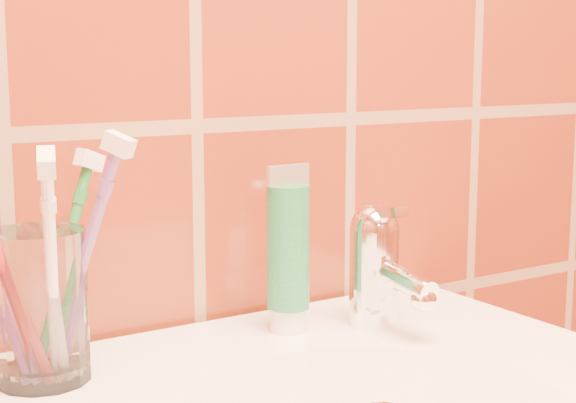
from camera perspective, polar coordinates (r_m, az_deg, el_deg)
glass_tumbler at (r=0.73m, az=-15.72°, el=-6.54°), size 0.09×0.09×0.12m
toothpaste_tube at (r=0.83m, az=0.01°, el=-3.44°), size 0.04×0.04×0.16m
faucet at (r=0.85m, az=5.78°, el=-3.86°), size 0.05×0.11×0.12m
toothbrush_0 at (r=0.75m, az=-14.35°, el=-3.91°), size 0.13×0.12×0.19m
toothbrush_1 at (r=0.69m, az=-15.02°, el=-4.65°), size 0.10×0.18×0.22m
toothbrush_2 at (r=0.71m, az=-13.08°, el=-3.77°), size 0.14×0.16×0.22m
toothbrush_3 at (r=0.70m, az=-17.53°, el=-4.94°), size 0.11×0.10×0.19m
toothbrush_4 at (r=0.73m, az=-18.14°, el=-4.21°), size 0.13×0.14×0.20m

